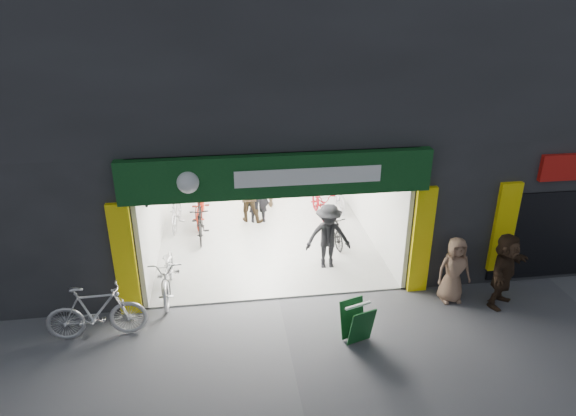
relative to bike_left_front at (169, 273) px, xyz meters
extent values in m
plane|color=#56565B|center=(2.47, -0.60, -0.54)|extent=(60.00, 60.00, 0.00)
cube|color=#232326|center=(3.47, 4.40, 5.21)|extent=(16.00, 10.00, 4.50)
cube|color=#232326|center=(-3.03, 4.40, 1.21)|extent=(5.00, 10.00, 3.50)
cube|color=#232326|center=(8.47, 4.40, 1.21)|extent=(6.00, 10.00, 3.50)
cube|color=#9E9E99|center=(2.47, 3.40, -0.52)|extent=(6.00, 8.00, 0.04)
cube|color=silver|center=(2.47, 7.50, 1.06)|extent=(6.00, 0.20, 3.20)
cube|color=silver|center=(-0.48, 3.40, 1.06)|extent=(0.10, 8.00, 3.20)
cube|color=silver|center=(5.42, 3.40, 1.06)|extent=(0.10, 8.00, 3.20)
cube|color=white|center=(2.47, 3.40, 2.71)|extent=(6.00, 8.00, 0.10)
cube|color=black|center=(2.47, -0.50, 2.81)|extent=(6.00, 0.30, 0.30)
cube|color=#0C3616|center=(2.47, -0.72, 2.51)|extent=(6.40, 0.25, 0.90)
cube|color=white|center=(3.07, -0.86, 2.51)|extent=(3.00, 0.02, 0.35)
cube|color=#FFF00D|center=(-0.78, -0.66, 0.76)|extent=(0.45, 0.12, 2.60)
cube|color=#FFF00D|center=(5.72, -0.66, 0.76)|extent=(0.45, 0.12, 2.60)
cube|color=#FFF00D|center=(7.67, -0.66, 0.96)|extent=(0.50, 0.12, 2.20)
cube|color=black|center=(8.97, -0.62, 0.66)|extent=(3.00, 0.06, 2.20)
cylinder|color=black|center=(-0.35, 2.80, 1.56)|extent=(0.06, 5.00, 0.06)
cube|color=silver|center=(4.27, 5.90, -0.04)|extent=(1.40, 0.60, 1.00)
cube|color=white|center=(2.47, 0.60, 2.64)|extent=(1.30, 0.35, 0.04)
cube|color=white|center=(2.47, 2.40, 2.64)|extent=(1.30, 0.35, 0.04)
cube|color=white|center=(2.47, 4.20, 2.64)|extent=(1.30, 0.35, 0.04)
cube|color=white|center=(2.47, 6.00, 2.64)|extent=(1.30, 0.35, 0.04)
imported|color=#B0B1B5|center=(0.00, 0.00, 0.00)|extent=(0.72, 2.06, 1.08)
imported|color=black|center=(0.67, 2.76, -0.02)|extent=(0.52, 1.75, 1.05)
imported|color=#9C1E0E|center=(0.67, 3.91, 0.00)|extent=(0.83, 2.10, 1.08)
imported|color=#A9A9AD|center=(-0.03, 3.54, -0.04)|extent=(0.62, 1.70, 1.00)
imported|color=black|center=(4.27, 1.89, -0.07)|extent=(0.63, 1.60, 0.94)
imported|color=maroon|center=(4.27, 3.60, -0.08)|extent=(0.74, 1.80, 0.93)
imported|color=#ACACB1|center=(4.97, 4.13, -0.08)|extent=(0.46, 1.55, 0.93)
imported|color=#B7B6BB|center=(-1.31, -1.43, 0.06)|extent=(2.00, 0.63, 1.19)
imported|color=black|center=(2.37, 3.54, 0.39)|extent=(0.70, 0.49, 1.86)
imported|color=#3B2C1A|center=(2.12, 3.70, 0.39)|extent=(1.10, 0.98, 1.86)
imported|color=black|center=(3.86, 0.63, 0.33)|extent=(1.15, 0.70, 1.74)
imported|color=#896F4F|center=(2.73, 4.63, 0.40)|extent=(1.13, 0.55, 1.87)
imported|color=#89664F|center=(6.33, -1.16, 0.24)|extent=(0.76, 0.50, 1.56)
imported|color=#352418|center=(7.34, -1.46, 0.33)|extent=(1.56, 1.44, 1.74)
cube|color=#11441B|center=(3.89, -2.44, -0.10)|extent=(0.57, 0.35, 0.81)
cube|color=#11441B|center=(3.78, -2.10, -0.10)|extent=(0.57, 0.35, 0.81)
cube|color=white|center=(3.83, -2.27, 0.29)|extent=(0.55, 0.21, 0.05)
camera|label=1|loc=(1.31, -10.41, 6.11)|focal=32.00mm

